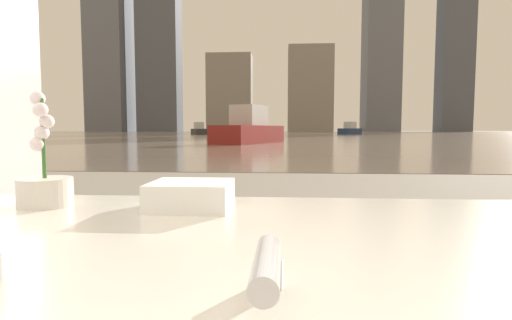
# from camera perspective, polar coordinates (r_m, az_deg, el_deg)

# --- Properties ---
(faucet_far) EXTENTS (0.04, 0.19, 0.08)m
(faucet_far) POSITION_cam_1_polar(r_m,az_deg,el_deg) (0.55, 1.60, -15.17)
(faucet_far) COLOR silver
(faucet_far) RESTS_ON bathtub
(potted_orchid) EXTENTS (0.16, 0.16, 0.35)m
(potted_orchid) POSITION_cam_1_polar(r_m,az_deg,el_deg) (1.38, -27.95, -2.64)
(potted_orchid) COLOR silver
(potted_orchid) RESTS_ON bathtub
(towel_stack) EXTENTS (0.24, 0.21, 0.08)m
(towel_stack) POSITION_cam_1_polar(r_m,az_deg,el_deg) (1.21, -9.26, -4.96)
(towel_stack) COLOR white
(towel_stack) RESTS_ON bathtub
(harbor_water) EXTENTS (180.00, 110.00, 0.01)m
(harbor_water) POSITION_cam_1_polar(r_m,az_deg,el_deg) (62.32, 3.74, 3.73)
(harbor_water) COLOR gray
(harbor_water) RESTS_ON ground_plane
(harbor_boat_1) EXTENTS (4.14, 5.03, 1.85)m
(harbor_boat_1) POSITION_cam_1_polar(r_m,az_deg,el_deg) (61.07, 13.29, 4.22)
(harbor_boat_1) COLOR navy
(harbor_boat_1) RESTS_ON harbor_water
(harbor_boat_2) EXTENTS (1.55, 3.83, 1.41)m
(harbor_boat_2) POSITION_cam_1_polar(r_m,az_deg,el_deg) (72.58, -1.34, 4.24)
(harbor_boat_2) COLOR #2D2D33
(harbor_boat_2) RESTS_ON harbor_water
(harbor_boat_3) EXTENTS (3.88, 5.93, 2.11)m
(harbor_boat_3) POSITION_cam_1_polar(r_m,az_deg,el_deg) (22.36, -0.98, 4.32)
(harbor_boat_3) COLOR maroon
(harbor_boat_3) RESTS_ON harbor_water
(harbor_boat_4) EXTENTS (3.19, 4.85, 1.72)m
(harbor_boat_4) POSITION_cam_1_polar(r_m,az_deg,el_deg) (56.02, -8.16, 4.24)
(harbor_boat_4) COLOR #2D2D33
(harbor_boat_4) RESTS_ON harbor_water
(skyline_tower_0) EXTENTS (11.10, 11.63, 45.94)m
(skyline_tower_0) POSITION_cam_1_polar(r_m,az_deg,el_deg) (131.22, -20.20, 13.93)
(skyline_tower_0) COLOR slate
(skyline_tower_0) RESTS_ON ground_plane
(skyline_tower_1) EXTENTS (12.11, 7.48, 52.46)m
(skyline_tower_1) POSITION_cam_1_polar(r_m,az_deg,el_deg) (126.56, -13.70, 15.94)
(skyline_tower_1) COLOR #4C515B
(skyline_tower_1) RESTS_ON ground_plane
(skyline_tower_2) EXTENTS (13.01, 7.98, 22.53)m
(skyline_tower_2) POSITION_cam_1_polar(r_m,az_deg,el_deg) (119.84, -3.74, 9.48)
(skyline_tower_2) COLOR gray
(skyline_tower_2) RESTS_ON ground_plane
(skyline_tower_3) EXTENTS (12.69, 11.49, 24.25)m
(skyline_tower_3) POSITION_cam_1_polar(r_m,az_deg,el_deg) (119.10, 7.69, 9.89)
(skyline_tower_3) COLOR gray
(skyline_tower_3) RESTS_ON ground_plane
(skyline_tower_4) EXTENTS (9.56, 10.04, 49.60)m
(skyline_tower_4) POSITION_cam_1_polar(r_m,az_deg,el_deg) (123.88, 17.47, 15.44)
(skyline_tower_4) COLOR slate
(skyline_tower_4) RESTS_ON ground_plane
(skyline_tower_5) EXTENTS (8.45, 7.06, 60.85)m
(skyline_tower_5) POSITION_cam_1_polar(r_m,az_deg,el_deg) (131.18, 26.68, 17.06)
(skyline_tower_5) COLOR #4C515B
(skyline_tower_5) RESTS_ON ground_plane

